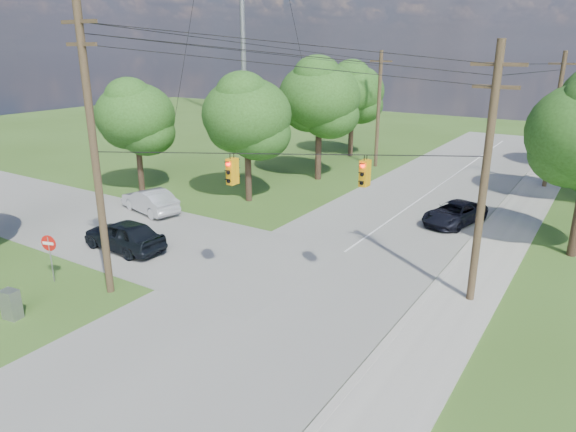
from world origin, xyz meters
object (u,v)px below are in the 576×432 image
Objects in this scene: car_cross_dark at (124,235)px; car_main_north at (455,213)px; pole_north_e at (555,120)px; pole_sw at (94,151)px; pole_north_w at (378,109)px; control_cabinet at (11,304)px; do_not_enter_sign at (49,248)px; car_cross_silver at (150,201)px; pole_ne at (485,175)px.

car_main_north is (13.36, 13.66, -0.17)m from car_cross_dark.
pole_sw is at bearing -114.52° from pole_north_e.
pole_north_w is 8.24× the size of control_cabinet.
pole_sw is 9.89× the size of control_cabinet.
control_cabinet is at bearing -114.00° from pole_north_e.
car_main_north is (-3.40, -12.33, -4.44)m from pole_north_e.
pole_north_w is 33.57m from control_cabinet.
do_not_enter_sign reaches higher than control_cabinet.
car_cross_silver is at bearing -134.81° from pole_north_e.
pole_sw is 6.83m from control_cabinet.
pole_north_w is (-13.90, 0.00, 0.00)m from pole_north_e.
pole_north_w reaches higher than do_not_enter_sign.
pole_north_e is 8.24× the size of control_cabinet.
car_cross_silver is at bearing 128.43° from pole_sw.
pole_north_w is at bearing 175.23° from car_cross_silver.
pole_ne is 17.84m from car_cross_dark.
car_cross_dark is (-16.76, -4.00, -4.60)m from pole_ne.
car_cross_dark is (-16.76, -26.00, -4.27)m from pole_north_e.
car_cross_dark is at bearing -96.28° from pole_north_w.
control_cabinet is 3.52m from do_not_enter_sign.
pole_ne is 8.65× the size of control_cabinet.
pole_north_w reaches higher than control_cabinet.
pole_north_w is 2.05× the size of car_cross_dark.
pole_north_e is at bearing 0.00° from pole_north_w.
car_main_north is 3.94× the size of control_cabinet.
pole_ne is at bearing 8.58° from do_not_enter_sign.
pole_ne is 4.66× the size of do_not_enter_sign.
pole_ne is at bearing -56.77° from car_main_north.
pole_ne is at bearing 105.07° from car_cross_dark.
pole_ne is 1.05× the size of pole_north_w.
pole_north_w is 2.09× the size of car_main_north.
car_cross_dark is at bearing -120.51° from car_main_north.
pole_north_e is at bearing 43.22° from do_not_enter_sign.
do_not_enter_sign is at bearing -112.15° from car_main_north.
do_not_enter_sign is at bearing -94.87° from pole_north_w.
car_cross_silver is 19.09m from car_main_north.
do_not_enter_sign is at bearing -166.03° from pole_sw.
car_cross_silver is (-6.66, -20.70, -4.32)m from pole_north_w.
pole_ne reaches higher than pole_north_w.
do_not_enter_sign reaches higher than car_cross_dark.
pole_sw is 32.55m from pole_north_e.
pole_ne is at bearing -90.00° from pole_north_e.
pole_north_e is 34.71m from do_not_enter_sign.
pole_sw reaches higher than car_cross_dark.
pole_ne is at bearing 99.45° from car_cross_silver.
pole_sw is 1.14× the size of pole_ne.
pole_north_e is at bearing 148.85° from car_cross_dark.
car_cross_dark is (-2.86, -26.00, -4.27)m from pole_north_w.
car_main_north is (10.10, 17.27, -5.53)m from pole_sw.
pole_sw reaches higher than pole_north_e.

